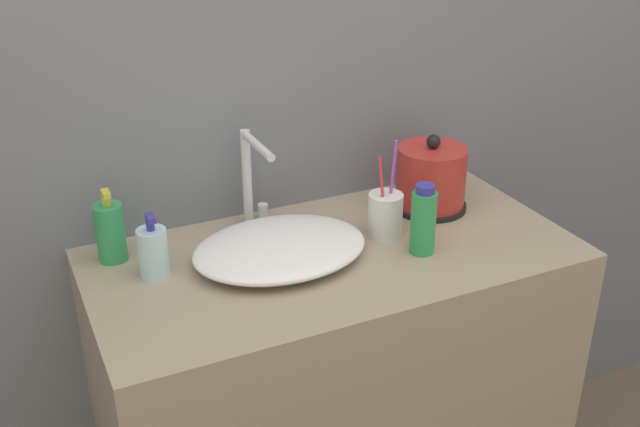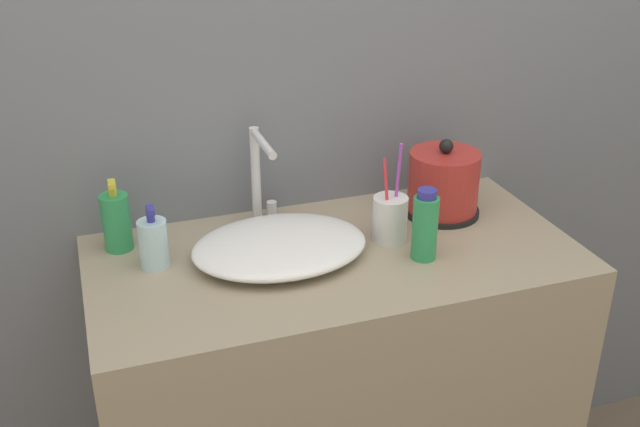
% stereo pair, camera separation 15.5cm
% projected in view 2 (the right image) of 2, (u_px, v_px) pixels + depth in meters
% --- Properties ---
extents(wall_back, '(6.00, 0.04, 2.60)m').
position_uv_depth(wall_back, '(295.00, 46.00, 1.67)').
color(wall_back, slate).
rests_on(wall_back, ground_plane).
extents(vanity_counter, '(1.05, 0.52, 0.92)m').
position_uv_depth(vanity_counter, '(334.00, 419.00, 1.80)').
color(vanity_counter, gray).
rests_on(vanity_counter, ground_plane).
extents(sink_basin, '(0.37, 0.28, 0.05)m').
position_uv_depth(sink_basin, '(280.00, 246.00, 1.58)').
color(sink_basin, white).
rests_on(sink_basin, vanity_counter).
extents(faucet, '(0.06, 0.17, 0.23)m').
position_uv_depth(faucet, '(260.00, 171.00, 1.68)').
color(faucet, silver).
rests_on(faucet, vanity_counter).
extents(electric_kettle, '(0.18, 0.18, 0.19)m').
position_uv_depth(electric_kettle, '(443.00, 186.00, 1.75)').
color(electric_kettle, black).
rests_on(electric_kettle, vanity_counter).
extents(toothbrush_cup, '(0.08, 0.08, 0.23)m').
position_uv_depth(toothbrush_cup, '(390.00, 218.00, 1.64)').
color(toothbrush_cup, silver).
rests_on(toothbrush_cup, vanity_counter).
extents(lotion_bottle, '(0.06, 0.06, 0.14)m').
position_uv_depth(lotion_bottle, '(153.00, 243.00, 1.53)').
color(lotion_bottle, silver).
rests_on(lotion_bottle, vanity_counter).
extents(shampoo_bottle, '(0.05, 0.05, 0.16)m').
position_uv_depth(shampoo_bottle, '(425.00, 226.00, 1.55)').
color(shampoo_bottle, '#2D9956').
rests_on(shampoo_bottle, vanity_counter).
extents(mouthwash_bottle, '(0.06, 0.06, 0.16)m').
position_uv_depth(mouthwash_bottle, '(116.00, 221.00, 1.59)').
color(mouthwash_bottle, '#2D9956').
rests_on(mouthwash_bottle, vanity_counter).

